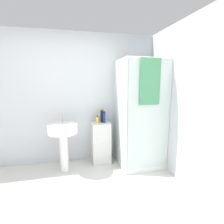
% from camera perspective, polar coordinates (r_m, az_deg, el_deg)
% --- Properties ---
extents(ground_plane, '(12.00, 12.00, 0.00)m').
position_cam_1_polar(ground_plane, '(2.39, -12.08, -32.20)').
color(ground_plane, silver).
extents(wall_back, '(6.40, 0.06, 2.50)m').
position_cam_1_polar(wall_back, '(3.49, -13.53, 4.12)').
color(wall_back, silver).
rests_on(wall_back, ground_plane).
extents(wall_right, '(0.06, 6.40, 2.50)m').
position_cam_1_polar(wall_right, '(2.47, 29.90, 0.60)').
color(wall_right, silver).
rests_on(wall_right, ground_plane).
extents(shower_enclosure, '(0.80, 0.83, 1.98)m').
position_cam_1_polar(shower_enclosure, '(3.35, 8.39, -7.53)').
color(shower_enclosure, white).
rests_on(shower_enclosure, ground_plane).
extents(vanity_cabinet, '(0.35, 0.38, 0.80)m').
position_cam_1_polar(vanity_cabinet, '(3.51, -3.66, -9.81)').
color(vanity_cabinet, silver).
rests_on(vanity_cabinet, ground_plane).
extents(sink, '(0.51, 0.51, 0.99)m').
position_cam_1_polar(sink, '(3.19, -15.65, -7.37)').
color(sink, white).
rests_on(sink, ground_plane).
extents(soap_dispenser, '(0.05, 0.06, 0.15)m').
position_cam_1_polar(soap_dispenser, '(3.32, -4.87, -2.63)').
color(soap_dispenser, yellow).
rests_on(soap_dispenser, vanity_cabinet).
extents(shampoo_bottle_tall_black, '(0.06, 0.06, 0.26)m').
position_cam_1_polar(shampoo_bottle_tall_black, '(3.41, -3.27, -1.21)').
color(shampoo_bottle_tall_black, black).
rests_on(shampoo_bottle_tall_black, vanity_cabinet).
extents(shampoo_bottle_blue, '(0.06, 0.06, 0.22)m').
position_cam_1_polar(shampoo_bottle_blue, '(3.36, -2.61, -1.74)').
color(shampoo_bottle_blue, navy).
rests_on(shampoo_bottle_blue, vanity_cabinet).
extents(lotion_bottle_white, '(0.05, 0.05, 0.16)m').
position_cam_1_polar(lotion_bottle_white, '(3.42, -4.42, -2.20)').
color(lotion_bottle_white, '#B299C6').
rests_on(lotion_bottle_white, vanity_cabinet).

